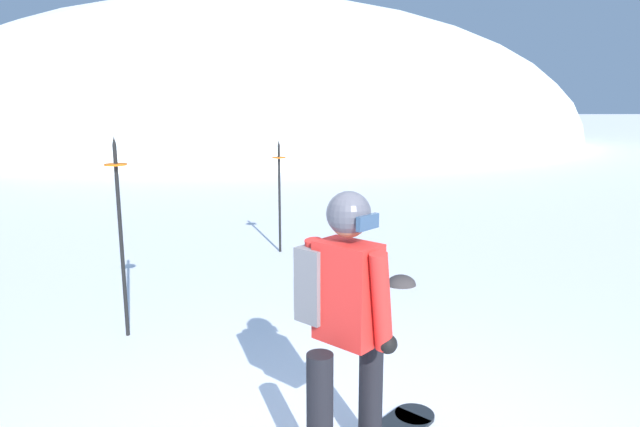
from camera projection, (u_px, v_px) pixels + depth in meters
name	position (u px, v px, depth m)	size (l,w,h in m)	color
ridge_peak_main	(250.00, 140.00, 35.77)	(40.72, 36.65, 16.98)	white
snowboarder_main	(343.00, 327.00, 3.14)	(1.37, 1.40, 1.71)	black
piste_marker_near	(279.00, 188.00, 8.10)	(0.20, 0.20, 1.69)	black
piste_marker_far	(120.00, 225.00, 5.05)	(0.20, 0.20, 1.91)	black
rock_dark	(401.00, 285.00, 6.73)	(0.37, 0.31, 0.26)	#383333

